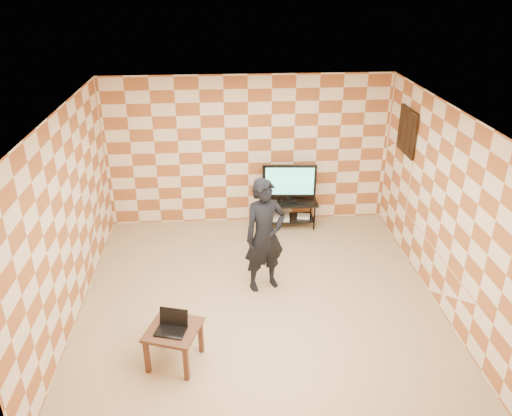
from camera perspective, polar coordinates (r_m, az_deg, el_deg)
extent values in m
plane|color=tan|center=(7.29, 0.35, -10.24)|extent=(5.00, 5.00, 0.00)
cube|color=beige|center=(8.89, -0.90, 6.50)|extent=(5.00, 0.02, 2.70)
cube|color=beige|center=(4.50, 2.98, -15.05)|extent=(5.00, 0.02, 2.70)
cube|color=beige|center=(6.87, -20.89, -1.34)|extent=(0.02, 5.00, 2.70)
cube|color=beige|center=(7.21, 20.61, -0.01)|extent=(0.02, 5.00, 2.70)
cube|color=white|center=(6.10, 0.42, 10.71)|extent=(5.00, 5.00, 0.02)
cube|color=black|center=(8.32, 16.91, 8.37)|extent=(0.04, 0.72, 0.72)
cube|color=black|center=(8.32, 16.91, 8.37)|extent=(0.04, 0.03, 0.68)
cube|color=black|center=(8.32, 16.91, 8.37)|extent=(0.04, 0.68, 0.03)
cube|color=black|center=(8.98, 3.75, 0.67)|extent=(1.02, 0.46, 0.04)
cube|color=black|center=(9.12, 3.69, -1.15)|extent=(0.91, 0.41, 0.03)
cylinder|color=black|center=(8.87, 1.00, -1.26)|extent=(0.03, 0.03, 0.50)
cylinder|color=black|center=(9.20, 0.80, -0.22)|extent=(0.03, 0.03, 0.50)
cylinder|color=black|center=(8.99, 6.68, -1.06)|extent=(0.03, 0.03, 0.50)
cylinder|color=black|center=(9.31, 6.28, -0.05)|extent=(0.03, 0.03, 0.50)
cube|color=black|center=(8.97, 3.75, 0.88)|extent=(0.29, 0.20, 0.03)
cube|color=black|center=(8.95, 3.76, 1.20)|extent=(0.07, 0.06, 0.08)
cube|color=black|center=(8.81, 3.82, 3.15)|extent=(0.95, 0.13, 0.58)
cube|color=#3ABC99|center=(8.78, 3.87, 3.06)|extent=(0.85, 0.07, 0.50)
cube|color=silver|center=(9.06, 2.50, -0.99)|extent=(0.45, 0.35, 0.07)
cube|color=silver|center=(9.12, 5.45, -0.96)|extent=(0.25, 0.21, 0.05)
cube|color=#3D2414|center=(6.06, -9.45, -13.56)|extent=(0.73, 0.73, 0.04)
cube|color=#3D2414|center=(6.15, -12.35, -16.27)|extent=(0.07, 0.07, 0.46)
cube|color=#3D2414|center=(6.47, -10.46, -13.56)|extent=(0.07, 0.07, 0.46)
cube|color=#3D2414|center=(5.98, -7.98, -17.26)|extent=(0.07, 0.07, 0.46)
cube|color=#3D2414|center=(6.31, -6.32, -14.40)|extent=(0.07, 0.07, 0.46)
cube|color=black|center=(6.00, -9.71, -13.71)|extent=(0.39, 0.32, 0.02)
cube|color=black|center=(6.02, -9.38, -12.19)|extent=(0.35, 0.15, 0.22)
imported|color=black|center=(7.09, 1.01, -3.18)|extent=(0.73, 0.60, 1.71)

